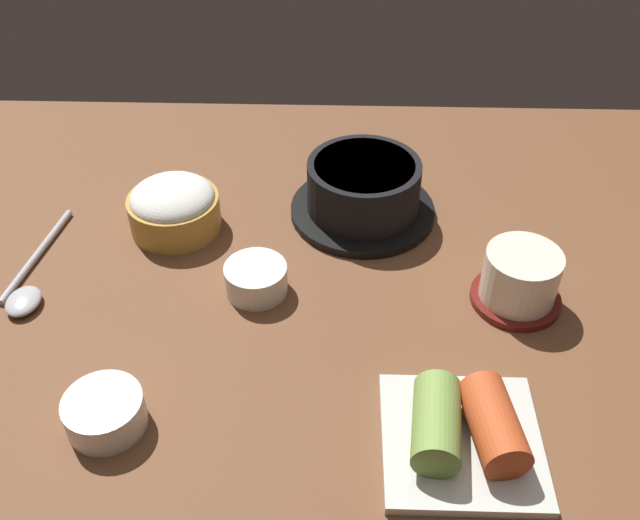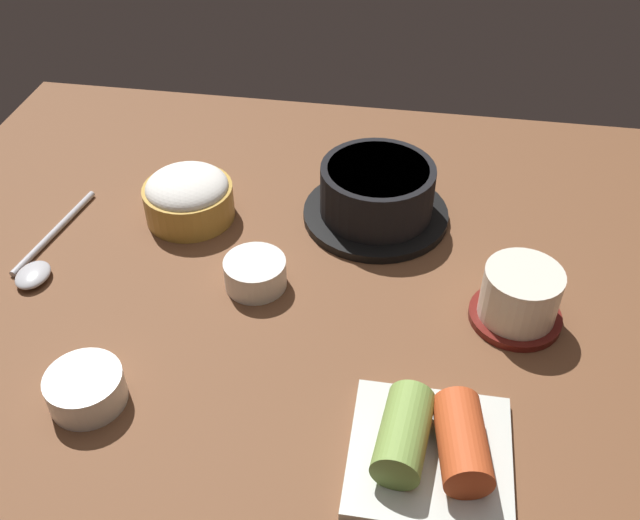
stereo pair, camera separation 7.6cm
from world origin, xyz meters
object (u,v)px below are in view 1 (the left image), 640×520
tea_cup_with_saucer (520,279)px  spoon (28,285)px  rice_bowl (174,207)px  kimchi_plate (463,431)px  stone_pot (363,190)px  side_bowl_near (105,412)px  banchan_cup_center (256,278)px

tea_cup_with_saucer → spoon: bearing=179.7°
rice_bowl → kimchi_plate: 42.99cm
rice_bowl → tea_cup_with_saucer: size_ratio=1.13×
rice_bowl → kimchi_plate: rice_bowl is taller
stone_pot → spoon: bearing=-157.9°
kimchi_plate → side_bowl_near: 31.56cm
rice_bowl → spoon: bearing=-141.0°
stone_pot → rice_bowl: (-22.50, -3.39, -0.47)cm
stone_pot → side_bowl_near: stone_pot is taller
kimchi_plate → side_bowl_near: bearing=177.7°
stone_pot → banchan_cup_center: stone_pot is taller
banchan_cup_center → kimchi_plate: kimchi_plate is taller
stone_pot → side_bowl_near: size_ratio=2.49×
tea_cup_with_saucer → kimchi_plate: bearing=-113.4°
banchan_cup_center → side_bowl_near: (-11.67, -18.05, 0.01)cm
tea_cup_with_saucer → kimchi_plate: (-8.00, -18.48, -1.13)cm
stone_pot → kimchi_plate: size_ratio=1.28×
kimchi_plate → spoon: (-44.74, 18.71, -1.44)cm
stone_pot → tea_cup_with_saucer: stone_pot is taller
rice_bowl → banchan_cup_center: size_ratio=1.60×
rice_bowl → kimchi_plate: size_ratio=0.78×
banchan_cup_center → spoon: bearing=-178.7°
spoon → stone_pot: bearing=22.1°
side_bowl_near → spoon: (-13.21, 17.47, -1.18)cm
rice_bowl → tea_cup_with_saucer: 40.36cm
stone_pot → side_bowl_near: 39.93cm
tea_cup_with_saucer → kimchi_plate: 20.17cm
kimchi_plate → side_bowl_near: size_ratio=1.95×
side_bowl_near → kimchi_plate: bearing=-2.3°
kimchi_plate → spoon: bearing=157.3°
stone_pot → tea_cup_with_saucer: bearing=-43.0°
rice_bowl → kimchi_plate: bearing=-44.6°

